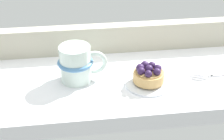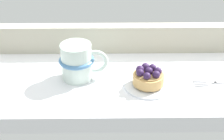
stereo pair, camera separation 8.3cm
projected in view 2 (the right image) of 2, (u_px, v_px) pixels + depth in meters
The scene contains 6 objects.
ground_plane at pixel (117, 84), 88.10cm from camera, with size 84.84×32.98×4.21cm, color white.
window_rail_back at pixel (115, 38), 97.43cm from camera, with size 83.14×3.73×7.98cm, color #B2AD99.
dessert_plate at pixel (148, 85), 83.18cm from camera, with size 11.79×11.79×0.98cm.
raspberry_tart at pixel (148, 76), 81.94cm from camera, with size 7.61×7.61×4.44cm.
coffee_mug at pixel (78, 62), 84.13cm from camera, with size 12.40×8.89×9.37cm.
dessert_fork at pixel (224, 82), 84.65cm from camera, with size 16.29×2.70×0.60cm.
Camera 2 is at (-2.13, -73.38, 46.74)cm, focal length 54.30 mm.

